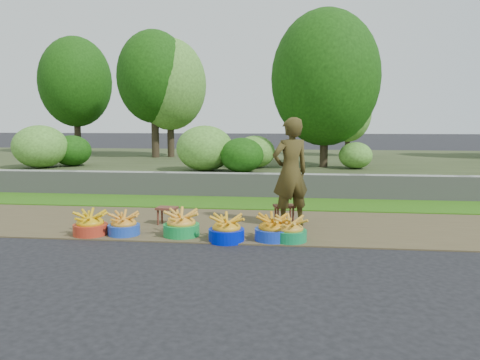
# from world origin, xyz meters

# --- Properties ---
(ground_plane) EXTENTS (120.00, 120.00, 0.00)m
(ground_plane) POSITION_xyz_m (0.00, 0.00, 0.00)
(ground_plane) COLOR black
(ground_plane) RESTS_ON ground
(dirt_shoulder) EXTENTS (80.00, 2.50, 0.02)m
(dirt_shoulder) POSITION_xyz_m (0.00, 1.25, 0.01)
(dirt_shoulder) COLOR #4E432A
(dirt_shoulder) RESTS_ON ground
(grass_verge) EXTENTS (80.00, 1.50, 0.04)m
(grass_verge) POSITION_xyz_m (0.00, 3.25, 0.02)
(grass_verge) COLOR #2D6411
(grass_verge) RESTS_ON ground
(retaining_wall) EXTENTS (80.00, 0.35, 0.55)m
(retaining_wall) POSITION_xyz_m (0.00, 4.10, 0.28)
(retaining_wall) COLOR gray
(retaining_wall) RESTS_ON ground
(earth_bank) EXTENTS (80.00, 10.00, 0.50)m
(earth_bank) POSITION_xyz_m (0.00, 9.00, 0.25)
(earth_bank) COLOR #364121
(earth_bank) RESTS_ON ground
(vegetation) EXTENTS (31.82, 8.34, 4.39)m
(vegetation) POSITION_xyz_m (4.72, 8.71, 2.60)
(vegetation) COLOR #2F2618
(vegetation) RESTS_ON earth_bank
(basin_a) EXTENTS (0.51, 0.51, 0.38)m
(basin_a) POSITION_xyz_m (-2.18, 0.26, 0.17)
(basin_a) COLOR #B3321B
(basin_a) RESTS_ON ground
(basin_b) EXTENTS (0.48, 0.48, 0.35)m
(basin_b) POSITION_xyz_m (-1.68, 0.33, 0.16)
(basin_b) COLOR #1C43B4
(basin_b) RESTS_ON ground
(basin_c) EXTENTS (0.54, 0.54, 0.40)m
(basin_c) POSITION_xyz_m (-0.81, 0.37, 0.18)
(basin_c) COLOR #14903B
(basin_c) RESTS_ON ground
(basin_d) EXTENTS (0.51, 0.51, 0.38)m
(basin_d) POSITION_xyz_m (-0.10, 0.17, 0.17)
(basin_d) COLOR #0015C7
(basin_d) RESTS_ON ground
(basin_e) EXTENTS (0.51, 0.51, 0.38)m
(basin_e) POSITION_xyz_m (0.56, 0.27, 0.17)
(basin_e) COLOR blue
(basin_e) RESTS_ON ground
(basin_f) EXTENTS (0.49, 0.49, 0.37)m
(basin_f) POSITION_xyz_m (0.80, 0.25, 0.16)
(basin_f) COLOR #118045
(basin_f) RESTS_ON ground
(stool_left) EXTENTS (0.35, 0.28, 0.29)m
(stool_left) POSITION_xyz_m (-1.23, 1.10, 0.25)
(stool_left) COLOR #582E20
(stool_left) RESTS_ON dirt_shoulder
(stool_right) EXTENTS (0.40, 0.34, 0.30)m
(stool_right) POSITION_xyz_m (0.69, 1.45, 0.26)
(stool_right) COLOR #582E20
(stool_right) RESTS_ON dirt_shoulder
(vendor_woman) EXTENTS (0.77, 0.68, 1.76)m
(vendor_woman) POSITION_xyz_m (0.79, 1.23, 0.90)
(vendor_woman) COLOR black
(vendor_woman) RESTS_ON dirt_shoulder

